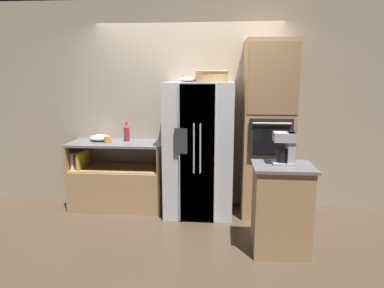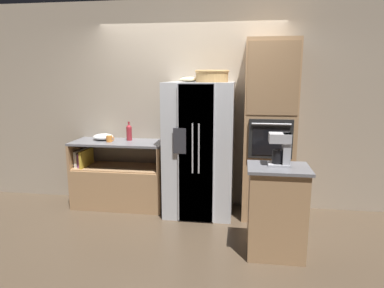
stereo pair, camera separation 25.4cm
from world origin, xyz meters
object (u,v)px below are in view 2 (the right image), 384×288
at_px(fruit_bowl, 190,79).
at_px(coffee_maker, 282,148).
at_px(bottle_tall, 129,132).
at_px(wall_oven, 269,131).
at_px(wicker_basket, 212,76).
at_px(mug, 109,139).
at_px(refrigerator, 199,149).
at_px(mixing_bowl, 103,137).

xyz_separation_m(fruit_bowl, coffee_maker, (1.07, -1.03, -0.65)).
relative_size(fruit_bowl, bottle_tall, 0.95).
bearing_deg(fruit_bowl, wall_oven, -1.85).
bearing_deg(bottle_tall, wall_oven, -4.18).
xyz_separation_m(wall_oven, wicker_basket, (-0.72, -0.06, 0.68)).
xyz_separation_m(wall_oven, bottle_tall, (-1.88, 0.14, -0.08)).
distance_m(wall_oven, mug, 2.12).
bearing_deg(refrigerator, coffee_maker, -45.54).
height_order(wall_oven, bottle_tall, wall_oven).
relative_size(bottle_tall, coffee_maker, 0.80).
bearing_deg(mug, wicker_basket, -1.59).
relative_size(mixing_bowl, coffee_maker, 0.85).
relative_size(fruit_bowl, mixing_bowl, 0.90).
height_order(mug, coffee_maker, coffee_maker).
bearing_deg(wall_oven, mug, -179.53).
distance_m(refrigerator, bottle_tall, 1.04).
bearing_deg(fruit_bowl, bottle_tall, 173.10).
relative_size(mug, coffee_maker, 0.35).
relative_size(bottle_tall, mixing_bowl, 0.95).
height_order(fruit_bowl, mug, fruit_bowl).
bearing_deg(mixing_bowl, refrigerator, -7.18).
xyz_separation_m(wicker_basket, mug, (-1.39, 0.04, -0.84)).
height_order(refrigerator, mug, refrigerator).
relative_size(refrigerator, coffee_maker, 5.30).
bearing_deg(wall_oven, bottle_tall, 175.82).
relative_size(wall_oven, bottle_tall, 8.56).
relative_size(refrigerator, wicker_basket, 4.08).
relative_size(wicker_basket, fruit_bowl, 1.70).
bearing_deg(fruit_bowl, mixing_bowl, 175.59).
bearing_deg(refrigerator, wicker_basket, -3.71).
bearing_deg(wall_oven, refrigerator, -177.01).
bearing_deg(bottle_tall, mixing_bowl, -178.66).
bearing_deg(wicker_basket, refrigerator, 176.29).
bearing_deg(coffee_maker, wicker_basket, 129.59).
distance_m(refrigerator, mug, 1.24).
xyz_separation_m(fruit_bowl, mixing_bowl, (-1.24, 0.10, -0.79)).
xyz_separation_m(refrigerator, wicker_basket, (0.15, -0.01, 0.94)).
height_order(mug, mixing_bowl, mug).
relative_size(wall_oven, fruit_bowl, 8.99).
distance_m(wicker_basket, fruit_bowl, 0.31).
height_order(fruit_bowl, mixing_bowl, fruit_bowl).
xyz_separation_m(wall_oven, fruit_bowl, (-1.02, 0.03, 0.64)).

